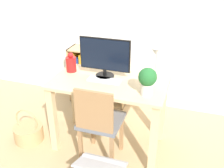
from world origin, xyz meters
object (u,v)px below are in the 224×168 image
object	(u,v)px
vase	(71,63)
desk_lamp	(156,63)
keyboard	(104,80)
basket	(29,132)
monitor	(105,56)
potted_plant	(147,80)
bookshelf	(89,75)
chair	(99,121)

from	to	relation	value
vase	desk_lamp	distance (m)	0.92
keyboard	vase	distance (m)	0.44
keyboard	basket	bearing A→B (deg)	-165.81
monitor	keyboard	size ratio (longest dim) A/B	1.58
keyboard	basket	distance (m)	1.11
potted_plant	bookshelf	size ratio (longest dim) A/B	0.33
keyboard	bookshelf	distance (m)	1.08
vase	basket	xyz separation A→B (m)	(-0.43, -0.33, -0.77)
monitor	keyboard	bearing A→B (deg)	-75.23
potted_plant	bookshelf	xyz separation A→B (m)	(-0.99, 1.00, -0.54)
vase	desk_lamp	size ratio (longest dim) A/B	0.54
desk_lamp	basket	bearing A→B (deg)	-168.74
monitor	bookshelf	size ratio (longest dim) A/B	0.66
chair	monitor	bearing A→B (deg)	93.80
desk_lamp	basket	world-z (taller)	desk_lamp
vase	chair	world-z (taller)	vase
keyboard	chair	xyz separation A→B (m)	(0.04, -0.27, -0.30)
monitor	basket	size ratio (longest dim) A/B	1.33
basket	desk_lamp	bearing A→B (deg)	11.26
vase	chair	distance (m)	0.71
keyboard	vase	bearing A→B (deg)	164.30
potted_plant	keyboard	bearing A→B (deg)	161.96
monitor	chair	size ratio (longest dim) A/B	0.61
potted_plant	vase	bearing A→B (deg)	163.06
basket	chair	bearing A→B (deg)	-3.76
chair	basket	distance (m)	0.97
desk_lamp	chair	world-z (taller)	desk_lamp
monitor	vase	bearing A→B (deg)	178.21
bookshelf	chair	bearing A→B (deg)	-63.08
vase	desk_lamp	bearing A→B (deg)	-4.09
keyboard	potted_plant	size ratio (longest dim) A/B	1.28
monitor	potted_plant	distance (m)	0.55
keyboard	basket	xyz separation A→B (m)	(-0.84, -0.21, -0.68)
vase	chair	xyz separation A→B (m)	(0.46, -0.39, -0.39)
desk_lamp	chair	bearing A→B (deg)	-144.12
keyboard	chair	size ratio (longest dim) A/B	0.38
bookshelf	keyboard	bearing A→B (deg)	-58.17
chair	bookshelf	xyz separation A→B (m)	(-0.57, 1.12, -0.10)
vase	bookshelf	bearing A→B (deg)	98.81
monitor	basket	bearing A→B (deg)	-158.73
desk_lamp	potted_plant	size ratio (longest dim) A/B	1.51
desk_lamp	vase	bearing A→B (deg)	175.91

